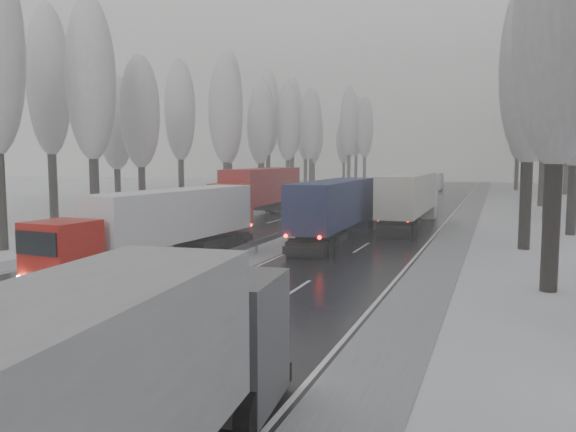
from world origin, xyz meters
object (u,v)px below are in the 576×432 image
Objects in this scene: box_truck_distant at (434,182)px; truck_red_red at (260,190)px; truck_cream_box at (411,196)px; truck_blue_box at (339,206)px; truck_red_white at (163,222)px.

truck_red_red is at bearing -101.45° from box_truck_distant.
box_truck_distant is at bearing 94.18° from truck_cream_box.
box_truck_distant is at bearing 89.57° from truck_blue_box.
truck_red_red is (-13.89, 2.10, 0.17)m from truck_cream_box.
truck_red_white is 22.71m from truck_red_red.
truck_red_red is (-10.63, 11.34, 0.29)m from truck_blue_box.
truck_blue_box is 9.80m from truck_cream_box.
truck_cream_box is 1.11× the size of truck_red_white.
truck_blue_box is at bearing 64.14° from truck_red_white.
box_truck_distant is (-3.91, 53.40, -0.90)m from truck_cream_box.
box_truck_distant is 73.81m from truck_red_white.
truck_cream_box is 53.55m from box_truck_distant.
truck_blue_box is 62.65m from box_truck_distant.
truck_blue_box is 0.89× the size of truck_red_red.
truck_red_white is at bearing -120.89° from truck_blue_box.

